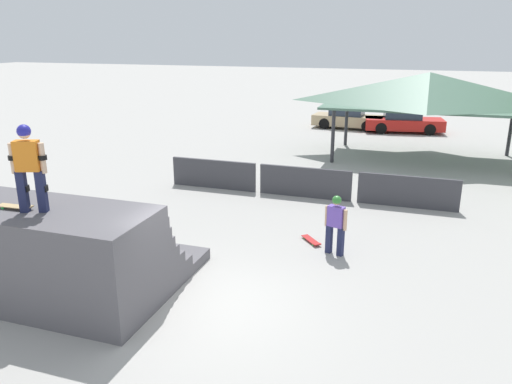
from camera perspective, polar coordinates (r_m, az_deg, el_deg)
The scene contains 10 objects.
ground_plane at distance 10.68m, azimuth -5.03°, elevation -12.74°, with size 160.00×160.00×0.00m, color #A3A09B.
quarter_pipe_ramp at distance 11.71m, azimuth -22.74°, elevation -6.39°, with size 5.28×3.99×2.06m.
skater_on_deck at distance 10.44m, azimuth -24.59°, elevation 3.07°, with size 0.74×0.40×1.72m.
skateboard_on_deck at distance 10.99m, azimuth -25.75°, elevation -1.51°, with size 0.76×0.23×0.09m.
bystander_walking at distance 12.72m, azimuth 9.11°, elevation -3.20°, with size 0.61×0.32×1.57m.
skateboard_on_ground at distance 13.65m, azimuth 6.37°, elevation -5.52°, with size 0.67×0.72×0.09m.
barrier_fence at distance 17.29m, azimuth 5.62°, elevation 1.11°, with size 10.05×0.12×1.05m.
pavilion_shelter at distance 23.50m, azimuth 19.11°, elevation 10.94°, with size 8.88×4.55×3.86m.
parked_car_tan at distance 30.93m, azimuth 10.47°, elevation 8.28°, with size 4.28×1.90×1.27m.
parked_car_red at distance 30.40m, azimuth 16.51°, elevation 7.70°, with size 4.61×2.41×1.27m.
Camera 1 is at (3.78, -8.43, 5.35)m, focal length 35.00 mm.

